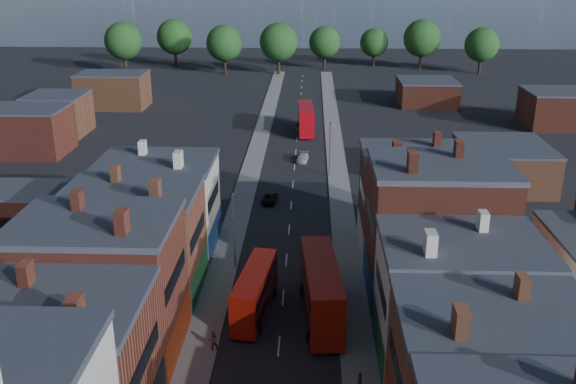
# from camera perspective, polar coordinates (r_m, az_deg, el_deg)

# --- Properties ---
(pavement_west) EXTENTS (3.00, 200.00, 0.12)m
(pavement_west) POSITION_cam_1_polar(r_m,az_deg,el_deg) (85.22, -4.04, -0.59)
(pavement_west) COLOR gray
(pavement_west) RESTS_ON ground
(pavement_east) EXTENTS (3.00, 200.00, 0.12)m
(pavement_east) POSITION_cam_1_polar(r_m,az_deg,el_deg) (84.85, 4.72, -0.70)
(pavement_east) COLOR gray
(pavement_east) RESTS_ON ground
(lamp_post_2) EXTENTS (0.25, 0.70, 8.12)m
(lamp_post_2) POSITION_cam_1_polar(r_m,az_deg,el_deg) (64.91, -4.82, -3.03)
(lamp_post_2) COLOR slate
(lamp_post_2) RESTS_ON ground
(lamp_post_3) EXTENTS (0.25, 0.70, 8.12)m
(lamp_post_3) POSITION_cam_1_polar(r_m,az_deg,el_deg) (92.82, 3.75, 4.19)
(lamp_post_3) COLOR slate
(lamp_post_3) RESTS_ON ground
(bus_0) EXTENTS (3.53, 9.98, 4.22)m
(bus_0) POSITION_cam_1_polar(r_m,az_deg,el_deg) (57.71, -2.96, -8.79)
(bus_0) COLOR #A11309
(bus_0) RESTS_ON ground
(bus_1) EXTENTS (3.85, 12.36, 5.25)m
(bus_1) POSITION_cam_1_polar(r_m,az_deg,el_deg) (56.82, 2.97, -8.65)
(bus_1) COLOR #A11509
(bus_1) RESTS_ON ground
(bus_2) EXTENTS (3.27, 11.55, 4.94)m
(bus_2) POSITION_cam_1_polar(r_m,az_deg,el_deg) (116.98, 1.60, 6.55)
(bus_2) COLOR #A90710
(bus_2) RESTS_ON ground
(car_1) EXTENTS (1.48, 4.08, 1.34)m
(car_1) POSITION_cam_1_polar(r_m,az_deg,el_deg) (54.75, 3.29, -12.51)
(car_1) COLOR navy
(car_1) RESTS_ON ground
(car_2) EXTENTS (2.03, 3.96, 1.07)m
(car_2) POSITION_cam_1_polar(r_m,az_deg,el_deg) (83.71, -1.66, -0.59)
(car_2) COLOR black
(car_2) RESTS_ON ground
(car_3) EXTENTS (2.07, 4.14, 1.15)m
(car_3) POSITION_cam_1_polar(r_m,az_deg,el_deg) (100.66, 1.31, 3.05)
(car_3) COLOR silver
(car_3) RESTS_ON ground
(ped_1) EXTENTS (0.85, 0.55, 1.63)m
(ped_1) POSITION_cam_1_polar(r_m,az_deg,el_deg) (53.82, -6.66, -12.92)
(ped_1) COLOR #3F1C19
(ped_1) RESTS_ON pavement_west
(ped_3) EXTENTS (0.65, 0.97, 1.53)m
(ped_3) POSITION_cam_1_polar(r_m,az_deg,el_deg) (49.37, 6.40, -16.40)
(ped_3) COLOR #504C45
(ped_3) RESTS_ON pavement_east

